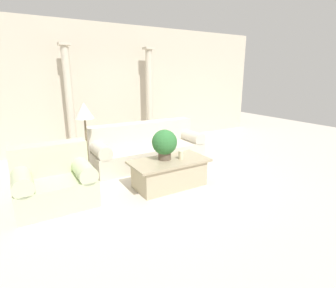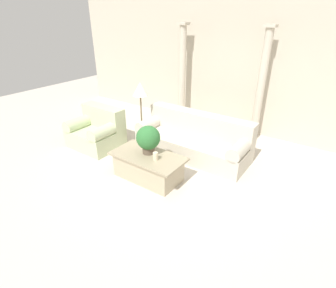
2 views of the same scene
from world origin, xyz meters
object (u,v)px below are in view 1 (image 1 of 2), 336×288
object	(u,v)px
sofa_long	(147,148)
potted_plant	(165,143)
loveseat	(54,180)
coffee_table	(169,173)
floor_lamp	(84,116)

from	to	relation	value
sofa_long	potted_plant	world-z (taller)	potted_plant
sofa_long	potted_plant	distance (m)	1.34
loveseat	coffee_table	world-z (taller)	loveseat
sofa_long	coffee_table	distance (m)	1.35
sofa_long	potted_plant	size ratio (longest dim) A/B	4.62
sofa_long	loveseat	world-z (taller)	same
floor_lamp	sofa_long	bearing A→B (deg)	7.29
coffee_table	potted_plant	size ratio (longest dim) A/B	2.57
potted_plant	floor_lamp	size ratio (longest dim) A/B	0.37
sofa_long	coffee_table	bearing A→B (deg)	-99.08
coffee_table	potted_plant	world-z (taller)	potted_plant
coffee_table	floor_lamp	distance (m)	1.88
sofa_long	loveseat	size ratio (longest dim) A/B	2.20
potted_plant	coffee_table	bearing A→B (deg)	-61.36
floor_lamp	potted_plant	bearing A→B (deg)	-44.77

